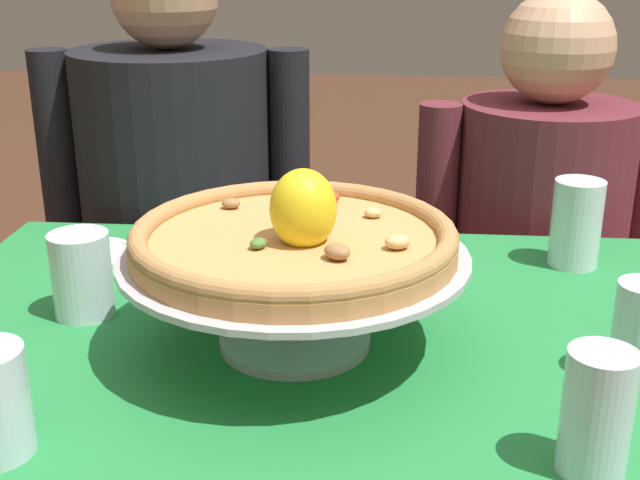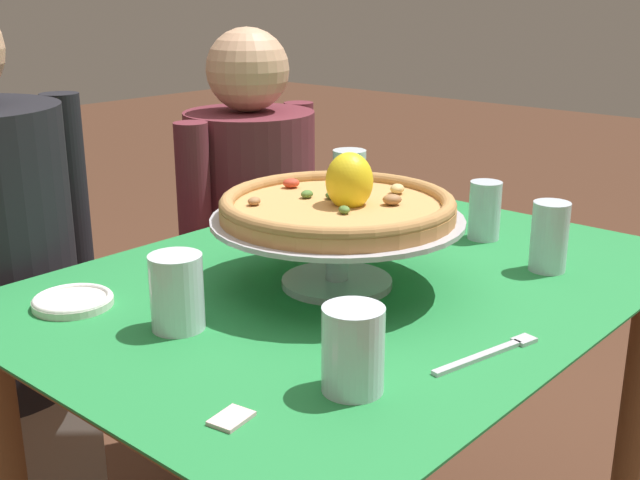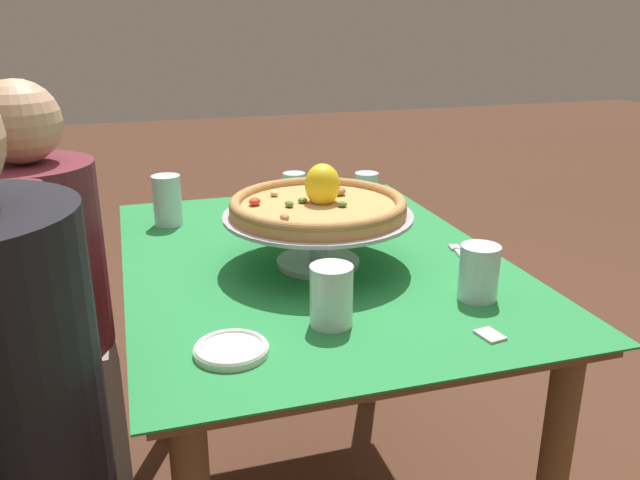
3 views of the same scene
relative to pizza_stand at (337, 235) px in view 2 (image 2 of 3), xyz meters
The scene contains 12 objects.
dining_table 0.22m from the pizza_stand, ahead, with size 1.14×0.85×0.76m.
pizza_stand is the anchor object (origin of this frame).
pizza 0.05m from the pizza_stand, 34.47° to the right, with size 0.39×0.39×0.11m.
water_glass_front_left 0.37m from the pizza_stand, 136.74° to the right, with size 0.08×0.08×0.11m.
water_glass_side_left 0.30m from the pizza_stand, 167.95° to the left, with size 0.08×0.08×0.11m.
water_glass_back_right 0.50m from the pizza_stand, 36.97° to the left, with size 0.08×0.08×0.13m.
water_glass_side_right 0.40m from the pizza_stand, ahead, with size 0.06×0.06×0.12m.
water_glass_front_right 0.39m from the pizza_stand, 37.02° to the right, with size 0.07×0.07×0.12m.
side_plate 0.44m from the pizza_stand, 143.49° to the left, with size 0.13×0.13×0.02m.
dinner_fork 0.35m from the pizza_stand, 100.67° to the right, with size 0.19×0.06×0.01m.
sugar_packet 0.47m from the pizza_stand, 155.35° to the right, with size 0.05×0.04×0.01m, color beige.
diner_right 0.81m from the pizza_stand, 57.21° to the left, with size 0.49×0.36×1.15m.
Camera 2 is at (-1.01, -0.81, 1.24)m, focal length 44.66 mm.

